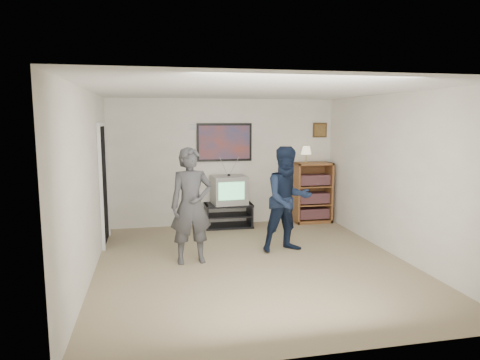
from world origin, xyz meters
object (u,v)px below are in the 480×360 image
object	(u,v)px
person_tall	(191,206)
person_short	(288,199)
media_stand	(228,215)
crt_television	(229,190)
bookshelf	(312,192)

from	to	relation	value
person_tall	person_short	size ratio (longest dim) A/B	1.01
media_stand	person_short	xyz separation A→B (m)	(0.65, -1.71, 0.61)
crt_television	person_tall	size ratio (longest dim) A/B	0.38
bookshelf	person_tall	size ratio (longest dim) A/B	0.72
media_stand	crt_television	size ratio (longest dim) A/B	1.45
person_tall	person_short	world-z (taller)	person_tall
person_tall	person_short	bearing A→B (deg)	3.92
bookshelf	person_short	bearing A→B (deg)	-122.15
bookshelf	person_short	xyz separation A→B (m)	(-1.11, -1.76, 0.23)
crt_television	person_tall	distance (m)	2.16
media_stand	bookshelf	size ratio (longest dim) A/B	0.76
person_short	crt_television	bearing A→B (deg)	102.50
crt_television	person_short	size ratio (longest dim) A/B	0.38
bookshelf	person_tall	world-z (taller)	person_tall
media_stand	person_tall	bearing A→B (deg)	-113.80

